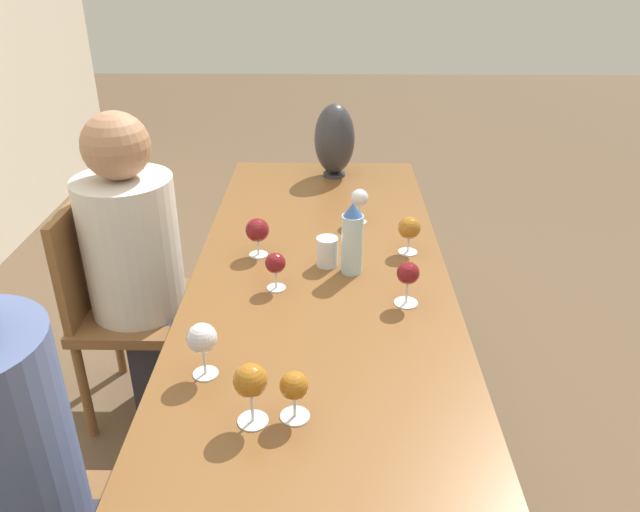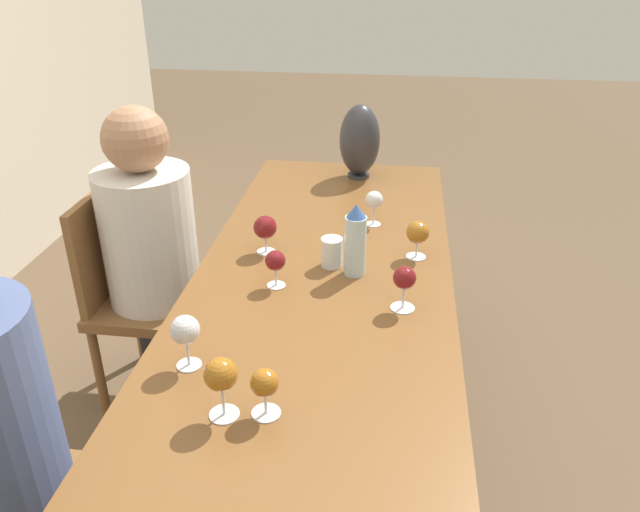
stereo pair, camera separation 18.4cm
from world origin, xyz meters
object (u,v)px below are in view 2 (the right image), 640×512
water_tumbler (332,252)px  vase (360,140)px  wine_glass_3 (221,376)px  wine_glass_6 (418,233)px  wine_glass_0 (404,279)px  wine_glass_4 (185,331)px  person_far (155,253)px  wine_glass_7 (374,201)px  wine_glass_5 (275,262)px  chair_far (140,291)px  wine_glass_2 (265,384)px  wine_glass_1 (265,228)px  water_bottle (355,241)px

water_tumbler → vase: bearing=-1.8°
wine_glass_3 → wine_glass_6: (0.82, -0.43, -0.02)m
wine_glass_0 → wine_glass_4: wine_glass_4 is taller
person_far → wine_glass_7: bearing=-81.7°
wine_glass_5 → chair_far: (0.37, 0.62, -0.36)m
wine_glass_2 → wine_glass_6: size_ratio=0.94×
water_tumbler → wine_glass_2: (-0.71, 0.07, 0.03)m
wine_glass_0 → person_far: (0.44, 0.92, -0.21)m
wine_glass_1 → person_far: person_far is taller
vase → wine_glass_3: vase is taller
chair_far → wine_glass_5: bearing=-120.7°
wine_glass_1 → wine_glass_6: 0.50m
wine_glass_2 → water_tumbler: bearing=-5.4°
wine_glass_4 → chair_far: bearing=31.5°
wine_glass_1 → wine_glass_2: wine_glass_1 is taller
wine_glass_0 → wine_glass_2: (-0.48, 0.30, -0.01)m
water_bottle → wine_glass_3: water_bottle is taller
water_tumbler → chair_far: 0.86m
wine_glass_6 → wine_glass_7: (0.24, 0.15, 0.01)m
wine_glass_3 → wine_glass_4: 0.21m
wine_glass_2 → person_far: person_far is taller
person_far → wine_glass_6: bearing=-97.2°
vase → wine_glass_2: size_ratio=2.67×
wine_glass_1 → person_far: (0.15, 0.46, -0.20)m
wine_glass_3 → person_far: 1.10m
water_bottle → wine_glass_4: (-0.52, 0.37, -0.01)m
wine_glass_4 → chair_far: size_ratio=0.16×
vase → wine_glass_2: 1.54m
wine_glass_2 → chair_far: bearing=37.2°
wine_glass_2 → wine_glass_6: wine_glass_6 is taller
wine_glass_3 → wine_glass_6: size_ratio=1.18×
wine_glass_2 → person_far: size_ratio=0.10×
vase → wine_glass_4: bearing=167.2°
vase → wine_glass_7: vase is taller
wine_glass_3 → wine_glass_5: 0.57m
vase → wine_glass_1: vase is taller
chair_far → vase: bearing=-52.5°
wine_glass_1 → wine_glass_4: bearing=174.3°
chair_far → person_far: (0.00, -0.08, 0.17)m
chair_far → wine_glass_4: bearing=-148.5°
water_tumbler → wine_glass_5: wine_glass_5 is taller
wine_glass_7 → vase: bearing=10.3°
wine_glass_5 → wine_glass_7: wine_glass_7 is taller
chair_far → water_bottle: bearing=-107.0°
vase → wine_glass_6: size_ratio=2.50×
wine_glass_5 → wine_glass_4: bearing=161.4°
vase → water_bottle: bearing=-176.6°
wine_glass_3 → wine_glass_5: wine_glass_3 is taller
wine_glass_3 → wine_glass_7: 1.09m
water_bottle → wine_glass_7: size_ratio=1.81×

